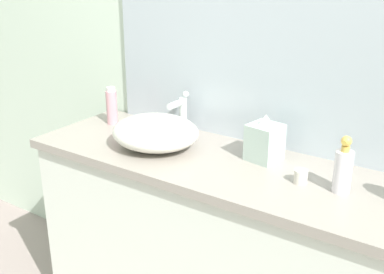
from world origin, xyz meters
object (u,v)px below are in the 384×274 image
Objects in this scene: soap_dispenser at (343,169)px; tissue_box at (265,140)px; candle_jar at (301,176)px; sink_basin at (155,132)px; perfume_bottle at (112,106)px.

soap_dispenser is 1.08× the size of tissue_box.
soap_dispenser is 0.15m from candle_jar.
sink_basin is 2.08× the size of perfume_bottle.
candle_jar is (0.61, 0.02, -0.04)m from sink_basin.
tissue_box reaches higher than perfume_bottle.
soap_dispenser is 1.13× the size of perfume_bottle.
soap_dispenser is 1.09m from perfume_bottle.
sink_basin reaches higher than candle_jar.
sink_basin is 1.84× the size of soap_dispenser.
candle_jar is at bearing -174.39° from soap_dispenser.
candle_jar is (0.95, -0.10, -0.06)m from perfume_bottle.
soap_dispenser is at bearing 2.24° from sink_basin.
perfume_bottle is at bearing -179.12° from tissue_box.
perfume_bottle is (-1.09, 0.08, 0.00)m from soap_dispenser.
sink_basin is 7.55× the size of candle_jar.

